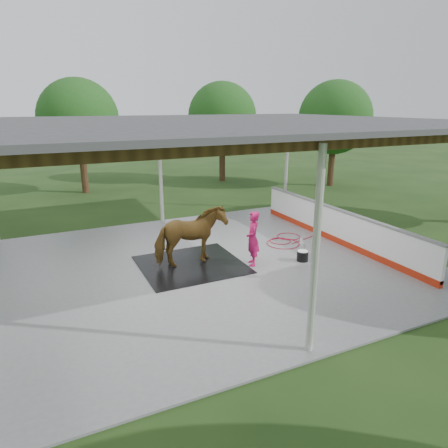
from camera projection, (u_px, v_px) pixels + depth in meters
name	position (u px, v px, depth m)	size (l,w,h in m)	color
ground	(210.00, 265.00, 11.63)	(100.00, 100.00, 0.00)	#1E3814
concrete_slab	(210.00, 264.00, 11.62)	(12.00, 10.00, 0.05)	slate
pavilion_structure	(209.00, 125.00, 10.49)	(12.60, 10.60, 4.05)	beige
dasher_board	(336.00, 226.00, 13.34)	(0.16, 8.00, 1.15)	#AB250E
tree_belt	(206.00, 130.00, 11.44)	(28.00, 28.00, 5.80)	#382314
rubber_mat	(191.00, 264.00, 11.52)	(2.86, 2.68, 0.02)	black
horse	(190.00, 236.00, 11.27)	(0.91, 2.00, 1.69)	brown
handler	(253.00, 239.00, 11.32)	(0.57, 0.38, 1.58)	#C7155A
wash_bucket	(302.00, 256.00, 11.77)	(0.34, 0.34, 0.31)	black
soap_bottle_a	(301.00, 241.00, 13.09)	(0.11, 0.11, 0.29)	silver
soap_bottle_b	(302.00, 244.00, 12.93)	(0.10, 0.10, 0.22)	#338CD8
hose_coil	(284.00, 241.00, 13.50)	(2.21, 1.49, 0.02)	#B40C28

